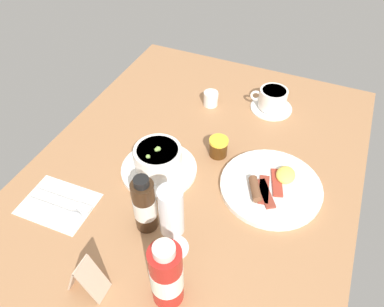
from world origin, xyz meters
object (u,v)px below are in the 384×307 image
Objects in this scene: cutlery_setting at (60,204)px; creamer_jug at (211,98)px; porridge_bowl at (158,161)px; menu_card at (85,276)px; sauce_bottle_red at (166,275)px; sauce_bottle_brown at (145,205)px; wine_glass at (172,215)px; jam_jar at (218,147)px; breakfast_plate at (271,186)px; coffee_cup at (272,100)px.

creamer_jug is (-51.97, 19.16, 2.15)cm from cutlery_setting.
porridge_bowl is 2.10× the size of menu_card.
sauce_bottle_red reaches higher than creamer_jug.
sauce_bottle_red is at bearing 42.02° from sauce_bottle_brown.
jam_jar is at bearing -177.54° from wine_glass.
sauce_bottle_red is 37.73cm from breakfast_plate.
coffee_cup is 0.85× the size of sauce_bottle_brown.
menu_card reaches higher than cutlery_setting.
sauce_bottle_brown is at bearing -110.98° from wine_glass.
sauce_bottle_red is at bearing -2.75° from coffee_cup.
wine_glass is at bearing 2.46° from jam_jar.
wine_glass is 1.23× the size of sauce_bottle_brown.
cutlery_setting is at bearing -81.19° from sauce_bottle_brown.
jam_jar is (20.29, 10.05, 0.33)cm from creamer_jug.
sauce_bottle_brown is (-3.46, 22.31, 7.02)cm from cutlery_setting.
porridge_bowl is at bearing -145.24° from wine_glass.
wine_glass reaches higher than breakfast_plate.
wine_glass is at bearing 34.76° from porridge_bowl.
coffee_cup is at bearing 173.23° from wine_glass.
coffee_cup is 19.11cm from creamer_jug.
coffee_cup is 27.28cm from jam_jar.
jam_jar is 29.42cm from sauce_bottle_brown.
porridge_bowl is 3.67× the size of creamer_jug.
sauce_bottle_red reaches higher than menu_card.
sauce_bottle_brown reaches higher than porridge_bowl.
sauce_bottle_red is 0.69× the size of breakfast_plate.
sauce_bottle_brown is at bearing 3.71° from creamer_jug.
wine_glass reaches higher than sauce_bottle_red.
creamer_jug reaches higher than cutlery_setting.
wine_glass reaches higher than menu_card.
menu_card is (18.07, -3.53, -2.60)cm from sauce_bottle_brown.
cutlery_setting is 0.69× the size of breakfast_plate.
wine_glass is at bearing 69.02° from sauce_bottle_brown.
porridge_bowl reaches higher than breakfast_plate.
coffee_cup is at bearing 165.58° from menu_card.
menu_card is at bearing 52.11° from cutlery_setting.
creamer_jug is 0.31× the size of sauce_bottle_red.
porridge_bowl is 29.42cm from breakfast_plate.
cutlery_setting is at bearing -42.67° from jam_jar.
coffee_cup reaches higher than creamer_jug.
cutlery_setting is 1.00× the size of sauce_bottle_red.
breakfast_plate is at bearing 45.15° from creamer_jug.
sauce_bottle_brown is 0.62× the size of breakfast_plate.
breakfast_plate is (-35.13, 11.69, -7.29)cm from sauce_bottle_red.
breakfast_plate is 2.69× the size of menu_card.
menu_card reaches higher than breakfast_plate.
jam_jar is at bearing 134.81° from porridge_bowl.
wine_glass reaches higher than jam_jar.
wine_glass reaches higher than creamer_jug.
porridge_bowl is 1.47× the size of coffee_cup.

